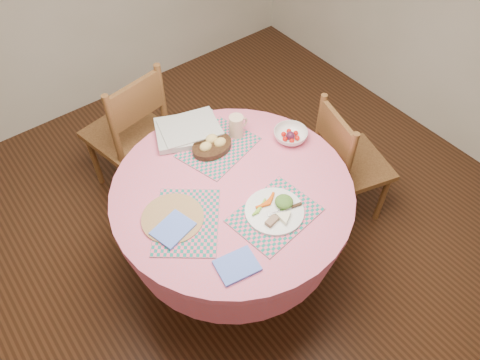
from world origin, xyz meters
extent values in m
plane|color=#331C0F|center=(0.00, 0.00, 0.00)|extent=(4.00, 4.00, 0.00)
cylinder|color=#DD6790|center=(0.00, 0.00, 0.73)|extent=(1.24, 1.24, 0.04)
cone|color=#DD6790|center=(0.00, 0.00, 0.56)|extent=(1.24, 1.24, 0.30)
cylinder|color=black|center=(0.00, 0.00, 0.22)|extent=(0.14, 0.14, 0.44)
cylinder|color=black|center=(0.00, 0.00, 0.03)|extent=(0.56, 0.56, 0.06)
cube|color=brown|center=(0.88, -0.08, 0.43)|extent=(0.50, 0.51, 0.04)
cylinder|color=brown|center=(0.99, -0.29, 0.21)|extent=(0.05, 0.05, 0.43)
cylinder|color=brown|center=(1.08, 0.04, 0.21)|extent=(0.05, 0.05, 0.43)
cylinder|color=brown|center=(0.68, -0.21, 0.21)|extent=(0.05, 0.05, 0.43)
cylinder|color=brown|center=(0.77, 0.12, 0.21)|extent=(0.05, 0.05, 0.43)
cylinder|color=brown|center=(0.66, -0.20, 0.66)|extent=(0.05, 0.05, 0.47)
cylinder|color=brown|center=(0.75, 0.13, 0.66)|extent=(0.05, 0.05, 0.47)
cube|color=brown|center=(0.70, -0.04, 0.76)|extent=(0.12, 0.34, 0.23)
cube|color=brown|center=(-0.12, 1.00, 0.46)|extent=(0.53, 0.51, 0.04)
cylinder|color=brown|center=(0.03, 1.21, 0.23)|extent=(0.05, 0.05, 0.46)
cylinder|color=brown|center=(-0.33, 1.14, 0.23)|extent=(0.05, 0.05, 0.46)
cylinder|color=brown|center=(0.10, 0.87, 0.23)|extent=(0.05, 0.05, 0.46)
cylinder|color=brown|center=(-0.27, 0.80, 0.23)|extent=(0.05, 0.05, 0.46)
cylinder|color=brown|center=(0.10, 0.85, 0.72)|extent=(0.05, 0.05, 0.52)
cylinder|color=brown|center=(-0.26, 0.78, 0.72)|extent=(0.05, 0.05, 0.52)
cube|color=brown|center=(-0.08, 0.81, 0.83)|extent=(0.37, 0.10, 0.25)
cube|color=#147164|center=(0.06, -0.26, 0.75)|extent=(0.44, 0.35, 0.01)
cube|color=#147164|center=(-0.30, -0.03, 0.75)|extent=(0.48, 0.50, 0.01)
cube|color=#147164|center=(0.12, 0.28, 0.75)|extent=(0.47, 0.40, 0.01)
cylinder|color=#A06845|center=(-0.34, 0.02, 0.76)|extent=(0.30, 0.30, 0.01)
cube|color=#5777E1|center=(-0.26, -0.37, 0.76)|extent=(0.20, 0.17, 0.01)
cube|color=#5777E1|center=(-0.38, -0.04, 0.76)|extent=(0.21, 0.18, 0.01)
cylinder|color=white|center=(0.07, -0.25, 0.76)|extent=(0.29, 0.29, 0.01)
ellipsoid|color=#2E5D1F|center=(0.13, -0.26, 0.79)|extent=(0.11, 0.11, 0.04)
cylinder|color=#F6EEC4|center=(0.06, -0.31, 0.78)|extent=(0.12, 0.12, 0.02)
cube|color=#7D6048|center=(0.00, -0.28, 0.78)|extent=(0.07, 0.05, 0.02)
cube|color=silver|center=(0.09, -0.28, 0.77)|extent=(0.15, 0.05, 0.00)
cylinder|color=black|center=(0.08, 0.29, 0.77)|extent=(0.23, 0.23, 0.03)
ellipsoid|color=tan|center=(0.04, 0.29, 0.81)|extent=(0.07, 0.06, 0.05)
ellipsoid|color=tan|center=(0.10, 0.32, 0.81)|extent=(0.07, 0.06, 0.05)
ellipsoid|color=tan|center=(0.12, 0.27, 0.81)|extent=(0.07, 0.06, 0.05)
cylinder|color=beige|center=(0.25, 0.30, 0.82)|extent=(0.08, 0.08, 0.13)
torus|color=beige|center=(0.30, 0.30, 0.82)|extent=(0.07, 0.01, 0.07)
imported|color=white|center=(0.47, 0.09, 0.78)|extent=(0.24, 0.24, 0.06)
sphere|color=red|center=(0.51, 0.09, 0.77)|extent=(0.03, 0.03, 0.03)
sphere|color=red|center=(0.49, 0.12, 0.77)|extent=(0.03, 0.03, 0.03)
sphere|color=red|center=(0.45, 0.12, 0.77)|extent=(0.03, 0.03, 0.03)
sphere|color=red|center=(0.43, 0.09, 0.77)|extent=(0.03, 0.03, 0.03)
sphere|color=red|center=(0.45, 0.05, 0.77)|extent=(0.03, 0.03, 0.03)
sphere|color=red|center=(0.49, 0.05, 0.77)|extent=(0.03, 0.03, 0.03)
sphere|color=#42132B|center=(0.47, 0.09, 0.78)|extent=(0.05, 0.05, 0.05)
cube|color=silver|center=(0.04, 0.47, 0.77)|extent=(0.42, 0.39, 0.03)
cube|color=silver|center=(0.06, 0.47, 0.80)|extent=(0.38, 0.33, 0.01)
camera|label=1|loc=(-0.90, -1.23, 2.56)|focal=35.00mm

